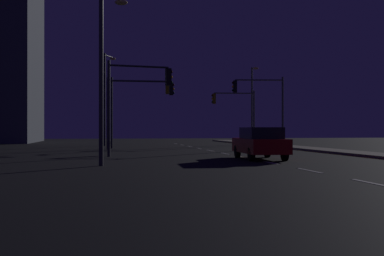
% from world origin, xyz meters
% --- Properties ---
extents(ground_plane, '(112.00, 112.00, 0.00)m').
position_xyz_m(ground_plane, '(0.00, 17.50, 0.00)').
color(ground_plane, black).
rests_on(ground_plane, ground).
extents(lane_markings_center, '(0.14, 50.00, 0.01)m').
position_xyz_m(lane_markings_center, '(0.00, 21.00, 0.01)').
color(lane_markings_center, silver).
rests_on(lane_markings_center, ground).
extents(lane_edge_line, '(0.14, 53.00, 0.01)m').
position_xyz_m(lane_edge_line, '(6.10, 22.50, 0.01)').
color(lane_edge_line, gold).
rests_on(lane_edge_line, ground).
extents(car, '(2.03, 4.48, 1.57)m').
position_xyz_m(car, '(0.38, 19.54, 0.82)').
color(car, '#B71414').
rests_on(car, ground).
extents(traffic_light_mid_right, '(4.08, 0.80, 5.48)m').
position_xyz_m(traffic_light_mid_right, '(4.98, 33.04, 4.01)').
color(traffic_light_mid_right, '#4C4C51').
rests_on(traffic_light_mid_right, sidewalk_right).
extents(traffic_light_overhead_east, '(5.04, 0.34, 5.29)m').
position_xyz_m(traffic_light_overhead_east, '(-4.73, 32.56, 3.79)').
color(traffic_light_overhead_east, '#4C4C51').
rests_on(traffic_light_overhead_east, ground).
extents(traffic_light_far_left, '(3.61, 0.73, 5.17)m').
position_xyz_m(traffic_light_far_left, '(-5.38, 23.21, 3.63)').
color(traffic_light_far_left, '#38383D').
rests_on(traffic_light_far_left, ground).
extents(traffic_light_far_center, '(4.08, 0.56, 4.94)m').
position_xyz_m(traffic_light_far_center, '(4.76, 39.85, 3.64)').
color(traffic_light_far_center, '#4C4C51').
rests_on(traffic_light_far_center, sidewalk_right).
extents(traffic_light_far_right, '(4.64, 0.38, 5.49)m').
position_xyz_m(traffic_light_far_right, '(-4.63, 34.15, 3.90)').
color(traffic_light_far_right, '#2D3033').
rests_on(traffic_light_far_right, ground).
extents(street_lamp_across_street, '(0.56, 1.50, 7.53)m').
position_xyz_m(street_lamp_across_street, '(7.33, 42.50, 4.61)').
color(street_lamp_across_street, '#4C4C51').
rests_on(street_lamp_across_street, sidewalk_right).
extents(street_lamp_far_end, '(1.10, 1.83, 8.24)m').
position_xyz_m(street_lamp_far_end, '(-7.01, 40.28, 4.89)').
color(street_lamp_far_end, '#2D3033').
rests_on(street_lamp_far_end, ground).
extents(street_lamp_corner, '(1.22, 1.77, 7.27)m').
position_xyz_m(street_lamp_corner, '(-7.14, 16.89, 4.38)').
color(street_lamp_corner, '#38383D').
rests_on(street_lamp_corner, ground).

